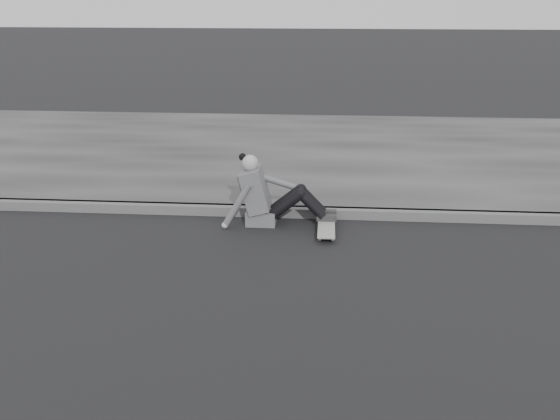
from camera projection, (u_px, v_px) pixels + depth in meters
The scene contains 5 objects.
ground at pixel (293, 319), 5.47m from camera, with size 80.00×80.00×0.00m, color black.
curb at pixel (305, 212), 7.87m from camera, with size 24.00×0.16×0.12m, color #4E4E4E.
sidewalk at pixel (312, 152), 10.70m from camera, with size 24.00×6.00×0.12m, color #333333.
skateboard at pixel (326, 227), 7.36m from camera, with size 0.20×0.78×0.09m.
seated_woman at pixel (266, 195), 7.55m from camera, with size 1.38×0.46×0.88m.
Camera 1 is at (0.26, -4.82, 2.75)m, focal length 40.00 mm.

